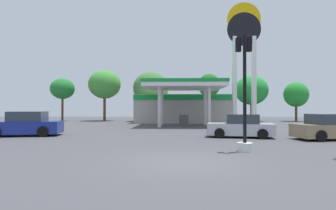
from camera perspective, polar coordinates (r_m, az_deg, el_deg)
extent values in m
plane|color=#47474C|center=(9.00, 3.07, -12.11)|extent=(90.00, 90.00, 0.00)
cube|color=#ADA89E|center=(32.80, 3.16, -0.82)|extent=(11.29, 5.93, 3.36)
cube|color=#148C38|center=(29.82, 3.26, 1.72)|extent=(11.29, 0.12, 0.60)
cube|color=white|center=(26.31, 3.42, 3.98)|extent=(7.64, 6.64, 0.35)
cube|color=#148C38|center=(26.34, 3.42, 4.68)|extent=(7.74, 6.74, 0.30)
cylinder|color=silver|center=(24.45, -1.86, -0.46)|extent=(0.32, 0.32, 3.73)
cylinder|color=silver|center=(24.56, 8.88, -0.45)|extent=(0.32, 0.32, 3.73)
cylinder|color=silver|center=(28.09, -1.34, -0.48)|extent=(0.32, 0.32, 3.73)
cylinder|color=silver|center=(28.19, 8.00, -0.48)|extent=(0.32, 0.32, 3.73)
cube|color=#4C4C51|center=(26.25, 3.43, -3.34)|extent=(0.90, 0.60, 1.10)
cube|color=white|center=(28.78, 14.15, 5.11)|extent=(0.40, 0.56, 9.33)
cube|color=white|center=(29.27, 18.06, 5.03)|extent=(0.40, 0.56, 9.33)
cylinder|color=black|center=(30.05, 16.09, 15.48)|extent=(3.51, 0.22, 3.51)
cylinder|color=#F2B20C|center=(30.37, 16.07, 17.38)|extent=(3.51, 0.22, 3.51)
cube|color=white|center=(30.25, 16.05, 16.41)|extent=(3.23, 0.08, 0.63)
cylinder|color=black|center=(20.61, -31.17, -4.60)|extent=(0.69, 0.35, 0.66)
cylinder|color=black|center=(18.04, -25.38, -5.21)|extent=(0.69, 0.35, 0.66)
cylinder|color=black|center=(19.74, -23.89, -4.82)|extent=(0.69, 0.35, 0.66)
cube|color=navy|center=(19.28, -28.47, -4.25)|extent=(4.61, 2.61, 0.79)
cube|color=#2D3842|center=(19.20, -28.02, -2.23)|extent=(2.34, 1.98, 0.66)
cylinder|color=black|center=(15.97, 11.08, -5.99)|extent=(0.62, 0.30, 0.59)
cylinder|color=black|center=(17.56, 11.18, -5.50)|extent=(0.62, 0.30, 0.59)
cylinder|color=black|center=(16.11, 19.77, -5.91)|extent=(0.62, 0.30, 0.59)
cylinder|color=black|center=(17.69, 19.07, -5.44)|extent=(0.62, 0.30, 0.59)
cube|color=#B2B2BA|center=(16.77, 15.28, -5.05)|extent=(4.13, 2.29, 0.71)
cube|color=#2D3842|center=(16.74, 15.75, -2.96)|extent=(2.08, 1.75, 0.59)
cube|color=black|center=(16.78, 8.71, -5.41)|extent=(0.38, 1.55, 0.22)
cylinder|color=black|center=(17.50, 26.75, -5.43)|extent=(0.64, 0.32, 0.62)
cylinder|color=black|center=(16.18, 30.12, -5.81)|extent=(0.64, 0.32, 0.62)
cube|color=#8C7556|center=(17.59, 31.65, -4.72)|extent=(4.27, 2.39, 0.73)
cube|color=#2D3842|center=(17.46, 31.28, -2.67)|extent=(2.16, 1.82, 0.62)
cylinder|color=silver|center=(11.42, 16.27, -8.71)|extent=(0.62, 0.62, 0.36)
cylinder|color=black|center=(11.34, 16.24, 3.43)|extent=(0.14, 0.14, 4.46)
cube|color=black|center=(11.72, 14.94, 12.43)|extent=(0.21, 0.20, 0.57)
sphere|color=red|center=(11.88, 14.81, 13.15)|extent=(0.15, 0.15, 0.15)
sphere|color=#D89E0C|center=(11.83, 14.81, 12.30)|extent=(0.15, 0.15, 0.15)
sphere|color=green|center=(11.79, 14.81, 11.45)|extent=(0.15, 0.15, 0.15)
cube|color=black|center=(11.82, 17.07, 12.33)|extent=(0.21, 0.20, 0.57)
sphere|color=red|center=(11.98, 16.91, 13.04)|extent=(0.15, 0.15, 0.15)
sphere|color=#D89E0C|center=(11.94, 16.92, 12.20)|extent=(0.15, 0.15, 0.15)
sphere|color=green|center=(11.90, 16.92, 11.35)|extent=(0.15, 0.15, 0.15)
cylinder|color=brown|center=(39.37, -21.85, -0.84)|extent=(0.30, 0.30, 3.24)
ellipsoid|color=#227830|center=(39.46, -21.83, 3.29)|extent=(3.25, 3.25, 2.86)
cylinder|color=brown|center=(37.90, -13.55, -0.74)|extent=(0.36, 0.36, 3.42)
ellipsoid|color=#429239|center=(38.05, -13.54, 4.37)|extent=(4.46, 4.46, 3.99)
cylinder|color=brown|center=(35.47, -3.72, -1.38)|extent=(0.32, 0.32, 2.66)
ellipsoid|color=#3F7838|center=(35.57, -3.71, 3.64)|extent=(4.76, 4.76, 4.39)
cylinder|color=brown|center=(37.32, 8.86, -0.44)|extent=(0.27, 0.27, 3.82)
ellipsoid|color=#1E6520|center=(37.46, 8.86, 4.26)|extent=(3.08, 3.08, 3.18)
cylinder|color=brown|center=(37.35, 17.58, -1.40)|extent=(0.34, 0.34, 2.54)
ellipsoid|color=green|center=(37.42, 17.57, 3.07)|extent=(4.39, 4.39, 3.96)
cylinder|color=brown|center=(39.19, 25.94, -1.43)|extent=(0.31, 0.31, 2.41)
ellipsoid|color=#248D30|center=(39.23, 25.93, 2.07)|extent=(3.16, 3.16, 3.32)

